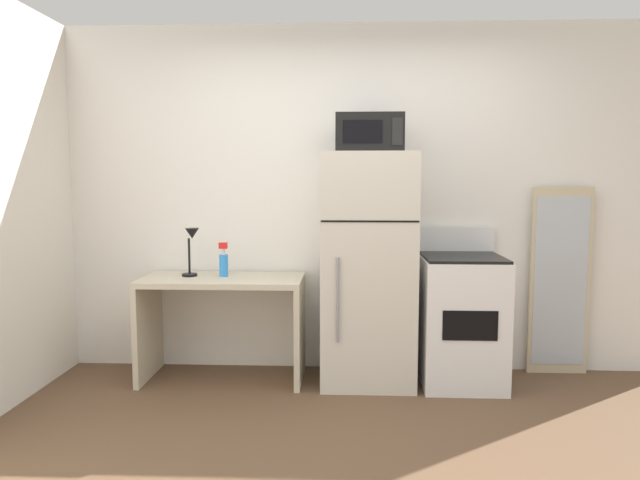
{
  "coord_description": "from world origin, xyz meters",
  "views": [
    {
      "loc": [
        -0.02,
        -2.78,
        1.46
      ],
      "look_at": [
        -0.2,
        1.1,
        1.05
      ],
      "focal_mm": 32.85,
      "sensor_mm": 36.0,
      "label": 1
    }
  ],
  "objects": [
    {
      "name": "ground_plane",
      "position": [
        0.0,
        0.0,
        0.0
      ],
      "size": [
        12.0,
        12.0,
        0.0
      ],
      "primitive_type": "plane",
      "color": "brown"
    },
    {
      "name": "microwave",
      "position": [
        0.13,
        1.32,
        1.77
      ],
      "size": [
        0.46,
        0.35,
        0.26
      ],
      "color": "black",
      "rests_on": "refrigerator"
    },
    {
      "name": "spray_bottle",
      "position": [
        -0.92,
        1.39,
        0.85
      ],
      "size": [
        0.06,
        0.06,
        0.25
      ],
      "color": "#2D8CEA",
      "rests_on": "desk"
    },
    {
      "name": "oven_range",
      "position": [
        0.79,
        1.33,
        0.47
      ],
      "size": [
        0.57,
        0.61,
        1.1
      ],
      "color": "white",
      "rests_on": "ground"
    },
    {
      "name": "leaning_mirror",
      "position": [
        1.56,
        1.59,
        0.7
      ],
      "size": [
        0.44,
        0.03,
        1.4
      ],
      "color": "#C6B793",
      "rests_on": "ground"
    },
    {
      "name": "refrigerator",
      "position": [
        0.13,
        1.34,
        0.82
      ],
      "size": [
        0.66,
        0.61,
        1.64
      ],
      "color": "beige",
      "rests_on": "ground"
    },
    {
      "name": "desk_lamp",
      "position": [
        -1.15,
        1.38,
        0.99
      ],
      "size": [
        0.14,
        0.12,
        0.35
      ],
      "color": "black",
      "rests_on": "desk"
    },
    {
      "name": "wall_back_white",
      "position": [
        0.0,
        1.7,
        1.3
      ],
      "size": [
        5.0,
        0.1,
        2.6
      ],
      "primitive_type": "cube",
      "color": "white",
      "rests_on": "ground"
    },
    {
      "name": "desk",
      "position": [
        -0.92,
        1.35,
        0.52
      ],
      "size": [
        1.16,
        0.56,
        0.75
      ],
      "color": "beige",
      "rests_on": "ground"
    }
  ]
}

